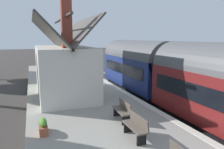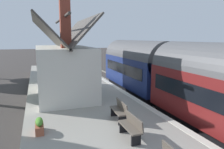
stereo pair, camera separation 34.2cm
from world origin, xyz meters
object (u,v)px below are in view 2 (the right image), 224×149
bench_near_building (119,110)px  planter_edge_near (85,74)px  bench_mid_platform (131,126)px  planter_under_sign (83,71)px  station_building (63,68)px  planter_bench_right (78,70)px  train (163,74)px  bench_platform_end (70,68)px  planter_bench_left (39,126)px  planter_corner_building (47,73)px

bench_near_building → planter_edge_near: (11.43, -0.93, -0.20)m
bench_mid_platform → planter_under_sign: 14.44m
station_building → planter_bench_right: (7.65, -2.36, -1.29)m
planter_edge_near → planter_bench_right: bearing=11.6°
train → planter_bench_right: train is taller
bench_mid_platform → planter_edge_near: bench_mid_platform is taller
bench_mid_platform → train: bearing=-42.4°
bench_platform_end → bench_near_building: bearing=-179.6°
planter_under_sign → planter_edge_near: size_ratio=0.84×
bench_mid_platform → planter_bench_left: size_ratio=1.74×
planter_bench_left → bench_near_building: bearing=-87.3°
station_building → bench_near_building: (-5.58, -1.80, -1.26)m
bench_mid_platform → planter_edge_near: bearing=-5.1°
planter_corner_building → planter_edge_near: (-0.46, -3.52, -0.17)m
station_building → planter_under_sign: bearing=-21.7°
station_building → planter_under_sign: 7.64m
bench_mid_platform → bench_near_building: bearing=-7.7°
planter_edge_near → planter_bench_right: 1.84m
planter_bench_left → planter_under_sign: planter_under_sign is taller
train → planter_corner_building: bearing=37.8°
bench_mid_platform → planter_edge_near: size_ratio=1.55×
bench_platform_end → bench_mid_platform: bearing=179.5°
train → bench_platform_end: train is taller
planter_bench_left → train: bearing=-67.1°
planter_edge_near → planter_bench_left: bearing=159.2°
bench_near_building → station_building: bearing=17.9°
station_building → bench_mid_platform: station_building is taller
planter_corner_building → planter_bench_right: (1.33, -3.15, -0.00)m
train → station_building: station_building is taller
bench_platform_end → planter_under_sign: (-1.94, -1.08, -0.08)m
planter_bench_right → station_building: bearing=162.9°
station_building → planter_bench_left: size_ratio=8.89×
train → station_building: bearing=67.6°
bench_platform_end → planter_under_sign: bearing=-150.8°
planter_under_sign → bench_mid_platform: bearing=175.1°
train → planter_bench_right: bearing=19.9°
bench_platform_end → bench_mid_platform: same height
planter_bench_right → train: bearing=-160.1°
bench_mid_platform → station_building: bearing=11.8°
train → bench_near_building: train is taller
planter_under_sign → planter_edge_near: planter_under_sign is taller
planter_edge_near → planter_corner_building: bearing=82.5°
planter_bench_left → planter_edge_near: 12.40m
bench_mid_platform → planter_bench_left: 3.63m
train → planter_edge_near: size_ratio=17.80×
bench_near_building → planter_bench_right: bearing=-2.4°
bench_near_building → planter_under_sign: (12.56, -0.99, -0.08)m
station_building → train: bearing=-112.4°
station_building → planter_corner_building: station_building is taller
bench_near_building → planter_bench_left: (-0.16, 3.47, -0.19)m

